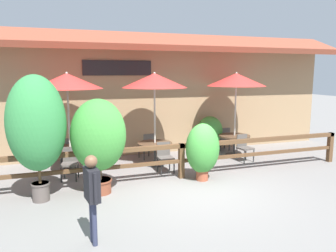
{
  "coord_description": "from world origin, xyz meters",
  "views": [
    {
      "loc": [
        -3.14,
        -6.97,
        2.83
      ],
      "look_at": [
        -0.2,
        1.6,
        1.36
      ],
      "focal_mm": 35.0,
      "sensor_mm": 36.0,
      "label": 1
    }
  ],
  "objects": [
    {
      "name": "ground_plane",
      "position": [
        0.0,
        0.0,
        0.0
      ],
      "size": [
        60.0,
        60.0,
        0.0
      ],
      "primitive_type": "plane",
      "color": "slate"
    },
    {
      "name": "building_facade",
      "position": [
        -0.0,
        4.1,
        2.17
      ],
      "size": [
        14.28,
        1.49,
        4.23
      ],
      "color": "#997A56",
      "rests_on": "ground"
    },
    {
      "name": "patio_railing",
      "position": [
        0.0,
        1.05,
        0.7
      ],
      "size": [
        10.4,
        0.14,
        0.95
      ],
      "color": "brown",
      "rests_on": "ground"
    },
    {
      "name": "patio_umbrella_near",
      "position": [
        -2.82,
        2.67,
        2.61
      ],
      "size": [
        1.98,
        1.98,
        2.86
      ],
      "color": "#B7B2A8",
      "rests_on": "ground"
    },
    {
      "name": "dining_table_near",
      "position": [
        -2.82,
        2.67,
        0.57
      ],
      "size": [
        1.08,
        1.08,
        0.71
      ],
      "color": "#4C3826",
      "rests_on": "ground"
    },
    {
      "name": "chair_near_streetside",
      "position": [
        -2.87,
        1.92,
        0.48
      ],
      "size": [
        0.5,
        0.5,
        0.86
      ],
      "rotation": [
        0.0,
        0.0,
        -0.22
      ],
      "color": "#514C47",
      "rests_on": "ground"
    },
    {
      "name": "chair_near_wallside",
      "position": [
        -2.88,
        3.43,
        0.48
      ],
      "size": [
        0.45,
        0.45,
        0.86
      ],
      "rotation": [
        0.0,
        0.0,
        3.08
      ],
      "color": "#514C47",
      "rests_on": "ground"
    },
    {
      "name": "patio_umbrella_middle",
      "position": [
        -0.31,
        2.51,
        2.61
      ],
      "size": [
        1.98,
        1.98,
        2.86
      ],
      "color": "#B7B2A8",
      "rests_on": "ground"
    },
    {
      "name": "dining_table_middle",
      "position": [
        -0.31,
        2.51,
        0.57
      ],
      "size": [
        1.08,
        1.08,
        0.71
      ],
      "color": "#4C3826",
      "rests_on": "ground"
    },
    {
      "name": "chair_middle_streetside",
      "position": [
        -0.26,
        1.7,
        0.48
      ],
      "size": [
        0.42,
        0.42,
        0.86
      ],
      "rotation": [
        0.0,
        0.0,
        0.01
      ],
      "color": "#514C47",
      "rests_on": "ground"
    },
    {
      "name": "chair_middle_wallside",
      "position": [
        -0.33,
        3.33,
        0.48
      ],
      "size": [
        0.5,
        0.5,
        0.86
      ],
      "rotation": [
        0.0,
        0.0,
        3.36
      ],
      "color": "#514C47",
      "rests_on": "ground"
    },
    {
      "name": "patio_umbrella_far",
      "position": [
        2.65,
        2.8,
        2.61
      ],
      "size": [
        1.98,
        1.98,
        2.86
      ],
      "color": "#B7B2A8",
      "rests_on": "ground"
    },
    {
      "name": "dining_table_far",
      "position": [
        2.65,
        2.8,
        0.57
      ],
      "size": [
        1.08,
        1.08,
        0.71
      ],
      "color": "#4C3826",
      "rests_on": "ground"
    },
    {
      "name": "chair_far_streetside",
      "position": [
        2.56,
        2.02,
        0.48
      ],
      "size": [
        0.48,
        0.48,
        0.86
      ],
      "rotation": [
        0.0,
        0.0,
        0.14
      ],
      "color": "#514C47",
      "rests_on": "ground"
    },
    {
      "name": "chair_far_wallside",
      "position": [
        2.65,
        3.58,
        0.48
      ],
      "size": [
        0.43,
        0.43,
        0.86
      ],
      "rotation": [
        0.0,
        0.0,
        3.12
      ],
      "color": "#514C47",
      "rests_on": "ground"
    },
    {
      "name": "potted_plant_broad_leaf",
      "position": [
        -3.56,
        0.56,
        1.72
      ],
      "size": [
        1.25,
        1.13,
        2.81
      ],
      "color": "#564C47",
      "rests_on": "ground"
    },
    {
      "name": "potted_plant_corner_fern",
      "position": [
        0.46,
        0.7,
        0.84
      ],
      "size": [
        0.91,
        0.81,
        1.53
      ],
      "color": "#9E4C33",
      "rests_on": "ground"
    },
    {
      "name": "potted_plant_entrance_palm",
      "position": [
        -2.24,
        0.62,
        1.36
      ],
      "size": [
        1.29,
        1.16,
        2.26
      ],
      "color": "brown",
      "rests_on": "ground"
    },
    {
      "name": "potted_plant_small_flowering",
      "position": [
        2.08,
        3.55,
        0.7
      ],
      "size": [
        0.93,
        0.84,
        1.3
      ],
      "color": "#564C47",
      "rests_on": "ground"
    },
    {
      "name": "pedestrian",
      "position": [
        -2.65,
        -1.73,
        0.98
      ],
      "size": [
        0.24,
        0.54,
        1.53
      ],
      "rotation": [
        0.0,
        0.0,
        -1.43
      ],
      "color": "#2D334C",
      "rests_on": "ground"
    }
  ]
}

